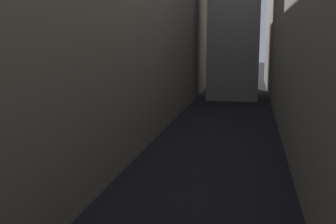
# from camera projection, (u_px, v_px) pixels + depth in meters

# --- Properties ---
(ground_plane) EXTENTS (264.00, 264.00, 0.00)m
(ground_plane) POSITION_uv_depth(u_px,v_px,m) (221.00, 131.00, 39.85)
(ground_plane) COLOR black
(building_block_left) EXTENTS (13.15, 108.00, 19.25)m
(building_block_left) POSITION_uv_depth(u_px,v_px,m) (106.00, 31.00, 42.51)
(building_block_left) COLOR #756B5B
(building_block_left) RESTS_ON ground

